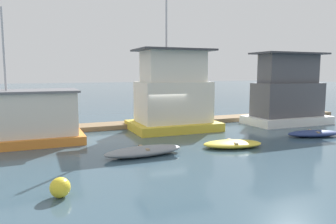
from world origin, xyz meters
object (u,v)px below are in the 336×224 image
dinghy_grey (144,151)px  dinghy_navy (314,133)px  houseboat_yellow (173,95)px  dinghy_yellow (232,144)px  mooring_post_near_right (184,115)px  buoy_yellow (60,187)px  mooring_post_centre (160,118)px  houseboat_orange (32,118)px  houseboat_white (288,95)px

dinghy_grey → dinghy_navy: (10.88, 0.45, -0.04)m
dinghy_navy → houseboat_yellow: bearing=141.4°
dinghy_yellow → mooring_post_near_right: 7.07m
buoy_yellow → mooring_post_centre: bearing=55.3°
houseboat_yellow → mooring_post_centre: bearing=118.6°
houseboat_orange → houseboat_white: size_ratio=1.17×
houseboat_orange → houseboat_yellow: houseboat_yellow is taller
dinghy_grey → mooring_post_near_right: 8.71m
dinghy_yellow → mooring_post_centre: (-1.30, 7.03, 0.49)m
dinghy_yellow → mooring_post_centre: mooring_post_centre is taller
mooring_post_centre → dinghy_navy: bearing=-41.1°
houseboat_yellow → dinghy_yellow: size_ratio=2.65×
houseboat_white → houseboat_orange: bearing=179.9°
dinghy_navy → mooring_post_centre: (-7.41, 6.47, 0.48)m
mooring_post_near_right → houseboat_orange: bearing=-169.3°
dinghy_grey → houseboat_white: bearing=21.2°
mooring_post_centre → mooring_post_near_right: size_ratio=0.87×
houseboat_orange → buoy_yellow: size_ratio=11.28×
houseboat_yellow → dinghy_navy: 9.04m
dinghy_yellow → houseboat_orange: bearing=151.7°
houseboat_white → dinghy_grey: (-12.92, -5.02, -1.96)m
buoy_yellow → dinghy_navy: bearing=16.1°
houseboat_yellow → dinghy_yellow: bearing=-82.9°
dinghy_navy → mooring_post_near_right: size_ratio=2.25×
houseboat_orange → dinghy_yellow: size_ratio=2.15×
houseboat_orange → houseboat_white: bearing=-0.1°
mooring_post_centre → mooring_post_near_right: 1.79m
mooring_post_near_right → houseboat_yellow: bearing=-141.7°
mooring_post_centre → buoy_yellow: 13.09m
buoy_yellow → dinghy_yellow: bearing=23.2°
dinghy_grey → mooring_post_near_right: size_ratio=2.50×
dinghy_grey → mooring_post_centre: size_ratio=2.88×
houseboat_white → mooring_post_centre: 9.76m
buoy_yellow → mooring_post_near_right: bearing=49.4°
dinghy_grey → buoy_yellow: bearing=-136.0°
houseboat_white → dinghy_navy: houseboat_white is taller
houseboat_yellow → dinghy_grey: houseboat_yellow is taller
houseboat_orange → buoy_yellow: (0.78, -8.87, -1.06)m
houseboat_orange → buoy_yellow: bearing=-85.0°
mooring_post_near_right → buoy_yellow: size_ratio=2.44×
houseboat_white → mooring_post_centre: bearing=168.6°
houseboat_orange → mooring_post_near_right: size_ratio=4.63×
houseboat_white → dinghy_grey: bearing=-158.8°
houseboat_white → mooring_post_centre: houseboat_white is taller
houseboat_orange → mooring_post_centre: houseboat_orange is taller
mooring_post_near_right → buoy_yellow: 14.19m
dinghy_yellow → buoy_yellow: size_ratio=5.24×
houseboat_orange → dinghy_grey: size_ratio=1.85×
mooring_post_centre → dinghy_yellow: bearing=-79.5°
houseboat_yellow → mooring_post_near_right: houseboat_yellow is taller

